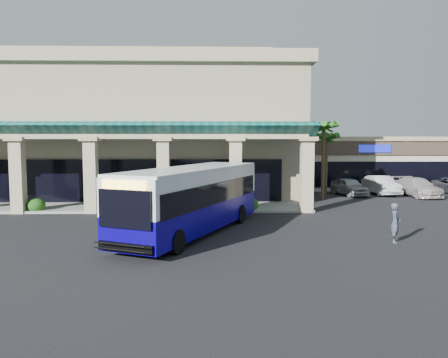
{
  "coord_description": "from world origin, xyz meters",
  "views": [
    {
      "loc": [
        0.1,
        -22.04,
        4.5
      ],
      "look_at": [
        0.76,
        4.27,
        2.2
      ],
      "focal_mm": 35.0,
      "sensor_mm": 36.0,
      "label": 1
    }
  ],
  "objects_px": {
    "transit_bus": "(193,201)",
    "car_red": "(417,187)",
    "car_silver": "(349,187)",
    "car_white": "(381,185)",
    "pedestrian": "(395,223)"
  },
  "relations": [
    {
      "from": "pedestrian",
      "to": "car_white",
      "type": "bearing_deg",
      "value": 2.42
    },
    {
      "from": "transit_bus",
      "to": "car_white",
      "type": "bearing_deg",
      "value": 69.27
    },
    {
      "from": "car_silver",
      "to": "car_white",
      "type": "xyz_separation_m",
      "value": [
        2.86,
        0.54,
        0.05
      ]
    },
    {
      "from": "car_white",
      "to": "pedestrian",
      "type": "bearing_deg",
      "value": -112.41
    },
    {
      "from": "car_white",
      "to": "car_red",
      "type": "xyz_separation_m",
      "value": [
        2.46,
        -1.32,
        -0.03
      ]
    },
    {
      "from": "car_silver",
      "to": "car_white",
      "type": "bearing_deg",
      "value": -0.63
    },
    {
      "from": "pedestrian",
      "to": "car_white",
      "type": "distance_m",
      "value": 18.36
    },
    {
      "from": "car_silver",
      "to": "car_white",
      "type": "relative_size",
      "value": 0.91
    },
    {
      "from": "transit_bus",
      "to": "car_silver",
      "type": "relative_size",
      "value": 2.7
    },
    {
      "from": "transit_bus",
      "to": "car_silver",
      "type": "xyz_separation_m",
      "value": [
        12.29,
        14.64,
        -0.88
      ]
    },
    {
      "from": "car_silver",
      "to": "car_red",
      "type": "height_order",
      "value": "car_red"
    },
    {
      "from": "car_white",
      "to": "car_silver",
      "type": "bearing_deg",
      "value": -172.4
    },
    {
      "from": "car_red",
      "to": "car_silver",
      "type": "bearing_deg",
      "value": 166.13
    },
    {
      "from": "car_silver",
      "to": "transit_bus",
      "type": "bearing_deg",
      "value": -141.34
    },
    {
      "from": "transit_bus",
      "to": "car_red",
      "type": "bearing_deg",
      "value": 62.42
    }
  ]
}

